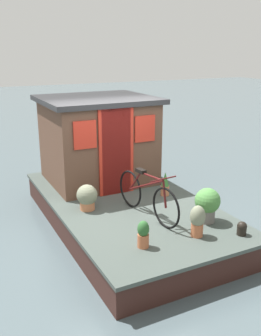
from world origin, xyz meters
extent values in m
plane|color=#4C5B60|center=(0.00, 0.00, 0.00)|extent=(60.00, 60.00, 0.00)
cube|color=#424C47|center=(0.00, 0.00, 0.48)|extent=(4.90, 2.67, 0.06)
cube|color=#381E19|center=(0.00, 0.00, 0.22)|extent=(4.80, 2.61, 0.45)
cube|color=brown|center=(1.35, 0.00, 1.36)|extent=(1.84, 2.08, 1.70)
cube|color=#28282B|center=(1.35, 0.00, 2.26)|extent=(2.04, 2.28, 0.10)
cube|color=maroon|center=(0.41, 0.00, 1.36)|extent=(0.04, 0.60, 1.70)
cube|color=red|center=(0.40, 0.00, 1.41)|extent=(0.03, 0.72, 1.80)
cube|color=red|center=(0.41, -0.62, 1.76)|extent=(0.03, 0.44, 0.52)
cube|color=red|center=(0.41, 0.62, 1.76)|extent=(0.03, 0.44, 0.52)
torus|color=black|center=(-1.31, -0.07, 0.84)|extent=(0.68, 0.11, 0.68)
torus|color=black|center=(-0.29, 0.05, 0.84)|extent=(0.68, 0.11, 0.68)
cylinder|color=#4C1414|center=(-0.76, 0.00, 1.06)|extent=(0.96, 0.15, 0.47)
cylinder|color=#4C1414|center=(-0.93, -0.02, 1.26)|extent=(0.62, 0.10, 0.06)
cylinder|color=#4C1414|center=(-0.46, 0.03, 1.05)|extent=(0.36, 0.08, 0.42)
cylinder|color=#4C1414|center=(-1.27, -0.06, 1.06)|extent=(0.12, 0.05, 0.44)
cube|color=black|center=(-0.62, 0.01, 1.28)|extent=(0.21, 0.12, 0.06)
cylinder|color=#4C1414|center=(-1.23, -0.06, 1.31)|extent=(0.08, 0.50, 0.02)
cylinder|color=slate|center=(-1.44, -0.79, 0.62)|extent=(0.27, 0.27, 0.22)
sphere|color=#4C8942|center=(-1.44, -0.79, 0.88)|extent=(0.42, 0.42, 0.42)
cylinder|color=#B2603D|center=(-1.71, 0.56, 0.61)|extent=(0.17, 0.17, 0.20)
ellipsoid|color=#2D602D|center=(-1.71, 0.56, 0.80)|extent=(0.17, 0.17, 0.25)
cylinder|color=#C6754C|center=(-0.07, 0.80, 0.58)|extent=(0.26, 0.26, 0.15)
sphere|color=gray|center=(-0.07, 0.80, 0.78)|extent=(0.37, 0.37, 0.37)
cylinder|color=#B2603D|center=(-1.78, -0.34, 0.61)|extent=(0.19, 0.19, 0.21)
ellipsoid|color=gray|center=(-1.78, -0.34, 0.84)|extent=(0.23, 0.23, 0.34)
cylinder|color=#C6754C|center=(-0.11, -0.80, 0.61)|extent=(0.17, 0.17, 0.20)
cone|color=#387533|center=(-0.11, -0.80, 0.84)|extent=(0.15, 0.15, 0.28)
cylinder|color=black|center=(-2.06, -0.98, 0.58)|extent=(0.15, 0.15, 0.14)
sphere|color=black|center=(-2.06, -0.98, 0.65)|extent=(0.15, 0.15, 0.15)
camera|label=1|loc=(-6.02, 2.93, 3.25)|focal=40.62mm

